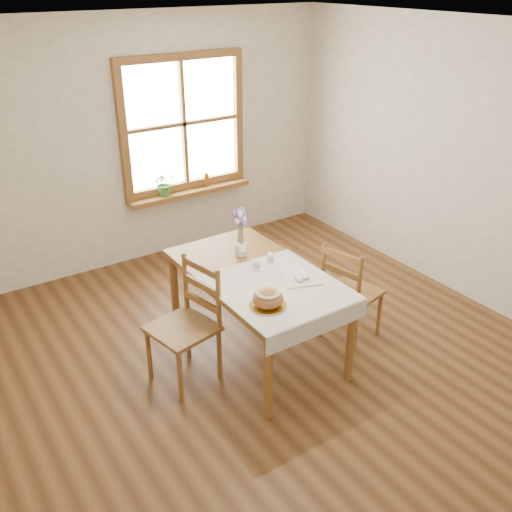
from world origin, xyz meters
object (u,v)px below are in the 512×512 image
Objects in this scene: dining_table at (256,282)px; chair_left at (182,327)px; flower_vase at (241,250)px; chair_right at (352,291)px; bread_plate at (268,305)px.

dining_table is 0.71m from chair_left.
chair_right is at bearing -39.13° from flower_vase.
chair_right is 8.55× the size of flower_vase.
flower_vase is at bearing 102.41° from chair_left.
bread_plate is 0.86m from flower_vase.
dining_table is at bearing 57.57° from chair_right.
flower_vase is at bearing 79.03° from dining_table.
flower_vase is at bearing 70.64° from bread_plate.
bread_plate is 2.43× the size of flower_vase.
chair_left is 0.72m from bread_plate.
chair_left is 9.12× the size of flower_vase.
chair_left reaches higher than bread_plate.
flower_vase is (0.28, 0.81, 0.04)m from bread_plate.
chair_left is 3.75× the size of bread_plate.
chair_left is at bearing 134.50° from bread_plate.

